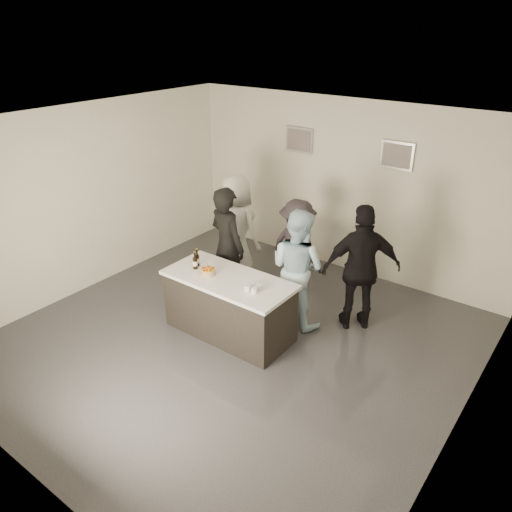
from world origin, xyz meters
name	(u,v)px	position (x,y,z in m)	size (l,w,h in m)	color
floor	(235,341)	(0.00, 0.00, 0.00)	(6.00, 6.00, 0.00)	#3D3D42
ceiling	(230,127)	(0.00, 0.00, 3.00)	(6.00, 6.00, 0.00)	white
wall_back	(343,187)	(0.00, 3.00, 1.50)	(6.00, 0.04, 3.00)	silver
wall_front	(11,361)	(0.00, -3.00, 1.50)	(6.00, 0.04, 3.00)	silver
wall_left	(89,199)	(-3.00, 0.00, 1.50)	(0.04, 6.00, 3.00)	silver
wall_right	(474,322)	(3.00, 0.00, 1.50)	(0.04, 6.00, 3.00)	silver
picture_left	(299,140)	(-0.90, 2.97, 2.20)	(0.54, 0.04, 0.44)	#B2B2B7
picture_right	(397,155)	(0.90, 2.97, 2.20)	(0.54, 0.04, 0.44)	#B2B2B7
bar_counter	(229,306)	(-0.19, 0.13, 0.45)	(1.86, 0.86, 0.90)	white
cake	(208,272)	(-0.49, 0.03, 0.94)	(0.20, 0.20, 0.08)	#FBAB1A
beer_bottle_a	(197,258)	(-0.80, 0.15, 1.03)	(0.07, 0.07, 0.26)	black
beer_bottle_b	(195,260)	(-0.76, 0.06, 1.03)	(0.07, 0.07, 0.26)	black
tumbler_cluster	(253,288)	(0.28, 0.06, 0.94)	(0.19, 0.19, 0.08)	orange
candles	(198,281)	(-0.46, -0.20, 0.90)	(0.24, 0.08, 0.01)	pink
person_main_black	(227,246)	(-0.81, 0.84, 0.95)	(0.69, 0.46, 1.90)	black
person_main_blue	(297,268)	(0.39, 0.98, 0.89)	(0.86, 0.67, 1.78)	#B8DFF1
person_guest_left	(236,228)	(-1.20, 1.55, 0.92)	(0.90, 0.59, 1.84)	silver
person_guest_right	(361,268)	(1.18, 1.41, 0.95)	(1.11, 0.46, 1.90)	black
person_guest_back	(297,247)	(-0.12, 1.76, 0.80)	(1.03, 0.59, 1.59)	#2A252C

